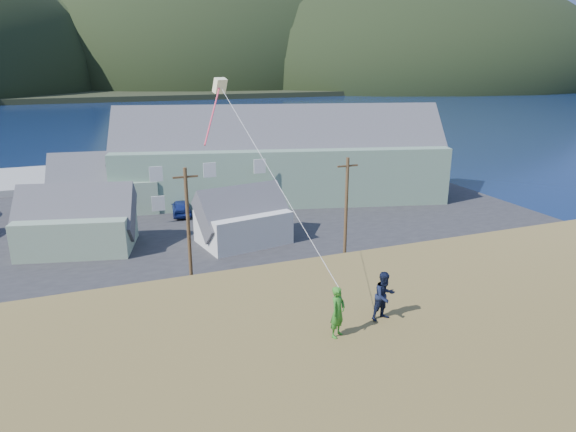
% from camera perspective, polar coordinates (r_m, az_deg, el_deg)
% --- Properties ---
extents(ground, '(900.00, 900.00, 0.00)m').
position_cam_1_polar(ground, '(34.41, -9.55, -9.06)').
color(ground, '#0A1638').
rests_on(ground, ground).
extents(grass_strip, '(110.00, 8.00, 0.10)m').
position_cam_1_polar(grass_strip, '(32.63, -8.82, -10.45)').
color(grass_strip, '#4C3D19').
rests_on(grass_strip, ground).
extents(waterfront_lot, '(72.00, 36.00, 0.12)m').
position_cam_1_polar(waterfront_lot, '(50.07, -13.56, -0.83)').
color(waterfront_lot, '#28282B').
rests_on(waterfront_lot, ground).
extents(wharf, '(26.00, 14.00, 0.90)m').
position_cam_1_polar(wharf, '(71.94, -20.90, 4.23)').
color(wharf, gray).
rests_on(wharf, ground).
extents(far_shore, '(900.00, 320.00, 2.00)m').
position_cam_1_polar(far_shore, '(360.77, -20.73, 13.73)').
color(far_shore, black).
rests_on(far_shore, ground).
extents(far_hills, '(760.00, 265.00, 143.00)m').
position_cam_1_polar(far_hills, '(312.84, -13.86, 14.16)').
color(far_hills, black).
rests_on(far_hills, ground).
extents(lodge, '(36.76, 18.45, 12.46)m').
position_cam_1_polar(lodge, '(56.75, -0.88, 6.66)').
color(lodge, gray).
rests_on(lodge, waterfront_lot).
extents(shed_palegreen_near, '(10.10, 7.55, 6.57)m').
position_cam_1_polar(shed_palegreen_near, '(44.70, -22.43, -0.56)').
color(shed_palegreen_near, gray).
rests_on(shed_palegreen_near, waterfront_lot).
extents(shed_white, '(8.19, 6.16, 5.92)m').
position_cam_1_polar(shed_white, '(43.12, -5.04, -0.19)').
color(shed_white, silver).
rests_on(shed_white, waterfront_lot).
extents(shed_palegreen_far, '(11.62, 7.64, 7.30)m').
position_cam_1_polar(shed_palegreen_far, '(55.71, -19.54, 3.37)').
color(shed_palegreen_far, slate).
rests_on(shed_palegreen_far, waterfront_lot).
extents(utility_poles, '(27.83, 0.24, 8.67)m').
position_cam_1_polar(utility_poles, '(33.87, -13.94, -1.85)').
color(utility_poles, '#47331E').
rests_on(utility_poles, waterfront_lot).
extents(parked_cars, '(21.95, 12.91, 1.54)m').
position_cam_1_polar(parked_cars, '(53.07, -24.47, -0.02)').
color(parked_cars, silver).
rests_on(parked_cars, waterfront_lot).
extents(kite_flyer_green, '(0.68, 0.62, 1.56)m').
position_cam_1_polar(kite_flyer_green, '(15.19, 5.55, -10.55)').
color(kite_flyer_green, '#2D7C21').
rests_on(kite_flyer_green, hillside).
extents(kite_flyer_navy, '(0.85, 0.71, 1.58)m').
position_cam_1_polar(kite_flyer_navy, '(16.30, 10.66, -8.73)').
color(kite_flyer_navy, black).
rests_on(kite_flyer_navy, hillside).
extents(kite_rig, '(1.35, 4.02, 9.25)m').
position_cam_1_polar(kite_rig, '(19.73, -7.54, 13.48)').
color(kite_rig, '#FDFFC2').
rests_on(kite_rig, ground).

